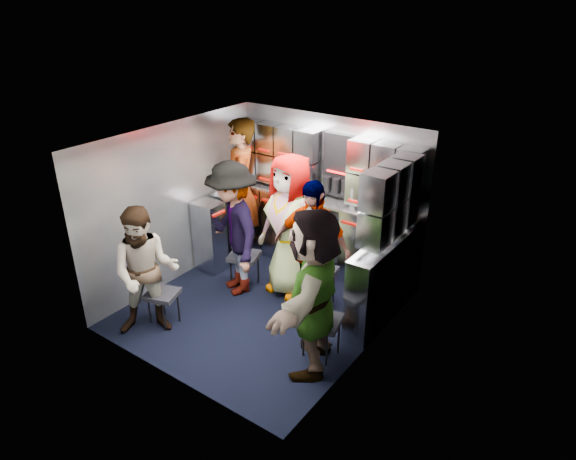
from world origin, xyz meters
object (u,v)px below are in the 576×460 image
Objects in this scene: jump_seat_mid_left at (244,258)px; jump_seat_mid_right at (319,273)px; jump_seat_near_left at (162,296)px; attendant_arc_c at (290,226)px; attendant_standing at (240,192)px; attendant_arc_a at (146,272)px; attendant_arc_e at (313,292)px; jump_seat_near_right at (322,323)px; attendant_arc_d at (311,248)px; attendant_arc_b at (233,229)px; jump_seat_center at (298,257)px.

jump_seat_mid_left is 1.05m from jump_seat_mid_right.
jump_seat_mid_left is at bearing 80.36° from jump_seat_near_left.
jump_seat_mid_left is 0.82m from attendant_arc_c.
jump_seat_near_left is at bearing -31.11° from attendant_standing.
attendant_arc_a is 0.86× the size of attendant_arc_e.
attendant_arc_e is at bearing -90.00° from jump_seat_near_right.
jump_seat_near_right is 0.96m from attendant_arc_d.
attendant_arc_a is at bearing -128.29° from jump_seat_mid_right.
jump_seat_near_right is 0.26× the size of attendant_arc_e.
jump_seat_near_right is 0.27× the size of attendant_arc_b.
attendant_arc_c is (0.79, 1.61, 0.16)m from attendant_arc_a.
attendant_standing is at bearing -144.44° from attendant_arc_e.
jump_seat_center is 0.28× the size of attendant_arc_d.
jump_seat_near_left is 0.24× the size of attendant_arc_c.
jump_seat_near_left is at bearing -110.74° from attendant_arc_c.
jump_seat_center is 1.26m from attendant_standing.
attendant_arc_d is 0.95× the size of attendant_arc_e.
jump_seat_mid_right is at bearing 4.39° from attendant_arc_c.
attendant_arc_d reaches higher than jump_seat_mid_left.
attendant_standing reaches higher than jump_seat_mid_right.
attendant_arc_e is (1.01, -1.05, -0.04)m from attendant_arc_c.
attendant_arc_b is 0.98× the size of attendant_arc_e.
jump_seat_near_right is (1.01, -1.05, -0.00)m from jump_seat_center.
attendant_arc_e is (0.56, -1.01, 0.46)m from jump_seat_mid_right.
jump_seat_near_left is 0.28× the size of attendant_arc_a.
attendant_arc_b reaches higher than jump_seat_near_right.
attendant_arc_c is (-1.01, 0.87, 0.51)m from jump_seat_near_right.
jump_seat_near_right is 2.50m from attendant_standing.
attendant_arc_d is (1.04, -0.00, 0.45)m from jump_seat_mid_left.
attendant_arc_b reaches higher than jump_seat_mid_left.
jump_seat_center is at bearing 40.74° from attendant_standing.
jump_seat_mid_left is 1.46m from attendant_arc_a.
attendant_standing is 1.99m from attendant_arc_a.
attendant_standing is (-0.50, 0.56, 0.63)m from jump_seat_mid_left.
jump_seat_near_right is 0.30× the size of attendant_arc_a.
attendant_standing is (-2.10, 1.21, 0.61)m from jump_seat_near_right.
jump_seat_mid_right is 1.69m from attendant_standing.
jump_seat_center is 0.26× the size of attendant_arc_c.
jump_seat_near_left is at bearing -131.71° from jump_seat_mid_right.
attendant_standing is 1.15m from attendant_arc_c.
jump_seat_near_right is at bearing 159.10° from attendant_arc_e.
jump_seat_mid_left is 1.73m from jump_seat_near_right.
jump_seat_near_left is at bearing -70.92° from attendant_arc_b.
jump_seat_center is 0.94m from attendant_arc_b.
attendant_arc_d is at bearing -41.12° from jump_seat_center.
jump_seat_center is at bearing 24.01° from attendant_arc_a.
attendant_arc_e is (-0.00, -0.18, 0.47)m from jump_seat_near_right.
jump_seat_mid_right is at bearing -171.92° from attendant_arc_e.
attendant_arc_e is at bearing -50.50° from jump_seat_center.
jump_seat_center is at bearing 63.67° from jump_seat_near_left.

